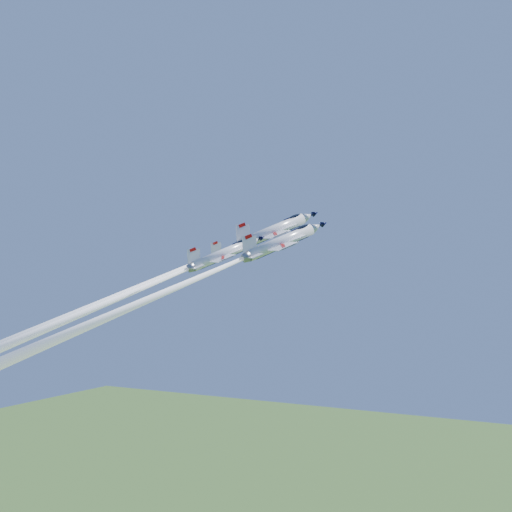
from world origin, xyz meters
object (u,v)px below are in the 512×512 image
at_px(jet_left, 163,279).
at_px(jet_right, 182,285).
at_px(jet_lead, 143,286).
at_px(jet_slot, 117,299).

relative_size(jet_left, jet_right, 0.85).
bearing_deg(jet_lead, jet_slot, -68.15).
distance_m(jet_left, jet_slot, 14.12).
xyz_separation_m(jet_left, jet_right, (10.86, -9.99, -1.33)).
height_order(jet_left, jet_slot, jet_left).
distance_m(jet_lead, jet_left, 9.24).
xyz_separation_m(jet_right, jet_slot, (-9.97, -3.65, -2.20)).
xyz_separation_m(jet_left, jet_slot, (0.90, -13.64, -3.53)).
relative_size(jet_lead, jet_slot, 1.31).
distance_m(jet_left, jet_right, 14.82).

